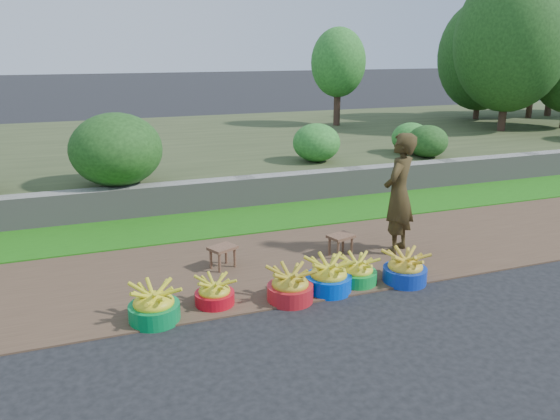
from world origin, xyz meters
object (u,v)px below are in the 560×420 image
object	(u,v)px
basin_d	(329,277)
stool_left	(223,251)
basin_b	(215,293)
basin_e	(357,272)
basin_c	(290,286)
basin_a	(154,305)
stool_right	(341,239)
basin_f	(405,269)
vendor_woman	(399,194)

from	to	relation	value
basin_d	stool_left	distance (m)	1.51
basin_b	basin_e	xyz separation A→B (m)	(1.80, -0.05, 0.01)
basin_b	basin_c	bearing A→B (deg)	-12.40
basin_c	basin_d	xyz separation A→B (m)	(0.53, 0.08, 0.01)
basin_a	basin_d	world-z (taller)	basin_d
stool_left	stool_right	size ratio (longest dim) A/B	1.04
basin_f	basin_d	bearing A→B (deg)	174.36
basin_b	basin_f	xyz separation A→B (m)	(2.38, -0.21, 0.03)
basin_a	basin_c	world-z (taller)	basin_a
basin_b	basin_d	bearing A→B (deg)	-4.38
basin_e	stool_right	size ratio (longest dim) A/B	1.23
stool_left	basin_c	bearing A→B (deg)	-67.43
basin_a	basin_d	distance (m)	2.08
basin_c	vendor_woman	xyz separation A→B (m)	(1.98, 0.92, 0.69)
basin_a	stool_right	bearing A→B (deg)	20.28
vendor_woman	basin_c	bearing A→B (deg)	-12.51
basin_a	stool_left	bearing A→B (deg)	47.17
basin_a	basin_b	world-z (taller)	basin_a
basin_f	basin_e	bearing A→B (deg)	164.76
basin_f	stool_left	world-z (taller)	basin_f
basin_f	stool_left	distance (m)	2.36
basin_d	basin_c	bearing A→B (deg)	-171.22
stool_right	basin_f	bearing A→B (deg)	-71.41
basin_b	stool_left	world-z (taller)	basin_b
basin_f	stool_right	distance (m)	1.13
basin_b	stool_right	world-z (taller)	basin_b
basin_e	stool_right	distance (m)	0.94
basin_d	basin_f	world-z (taller)	basin_d
basin_d	vendor_woman	bearing A→B (deg)	30.04
basin_a	basin_e	size ratio (longest dim) A/B	1.12
basin_a	basin_c	size ratio (longest dim) A/B	1.02
basin_c	basin_d	bearing A→B (deg)	8.78
basin_e	stool_left	bearing A→B (deg)	144.06
stool_left	basin_b	bearing A→B (deg)	-109.69
basin_a	basin_f	distance (m)	3.08
basin_e	vendor_woman	xyz separation A→B (m)	(1.03, 0.78, 0.71)
basin_d	basin_e	bearing A→B (deg)	8.15
basin_b	basin_e	bearing A→B (deg)	-1.45
basin_a	stool_right	xyz separation A→B (m)	(2.72, 1.01, 0.07)
basin_b	basin_d	world-z (taller)	basin_d
basin_a	vendor_woman	distance (m)	3.70
basin_c	stool_right	bearing A→B (deg)	41.93
basin_f	vendor_woman	size ratio (longest dim) A/B	0.32
stool_left	vendor_woman	xyz separation A→B (m)	(2.48, -0.26, 0.62)
basin_c	stool_right	world-z (taller)	basin_c
basin_b	basin_c	world-z (taller)	basin_c
basin_e	vendor_woman	size ratio (longest dim) A/B	0.29
basin_a	vendor_woman	size ratio (longest dim) A/B	0.32
basin_a	stool_right	distance (m)	2.90
basin_e	basin_f	distance (m)	0.61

